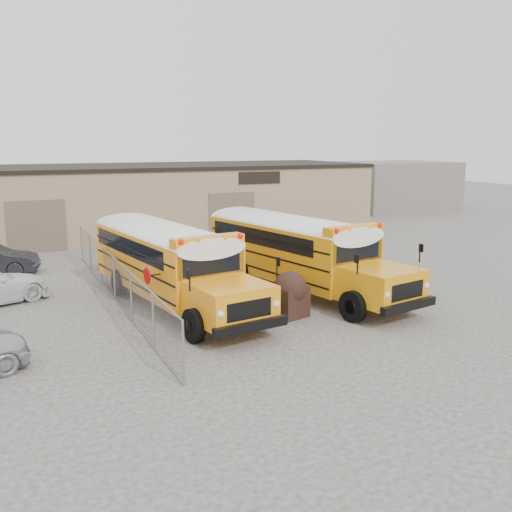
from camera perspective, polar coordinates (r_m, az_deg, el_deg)
name	(u,v)px	position (r m, az deg, el deg)	size (l,w,h in m)	color
ground	(283,302)	(22.71, 2.70, -4.60)	(120.00, 120.00, 0.00)	#42403D
warehouse	(152,198)	(40.81, -10.37, 5.74)	(30.20, 10.20, 4.67)	#9E8061
chainlink_fence	(114,278)	(23.35, -13.98, -2.20)	(0.07, 18.07, 1.81)	gray
distant_building_right	(392,186)	(55.31, 13.48, 6.86)	(10.00, 8.00, 4.40)	gray
school_bus_left	(112,235)	(28.28, -14.20, 2.04)	(4.16, 11.08, 3.16)	orange
school_bus_right	(215,228)	(29.47, -4.16, 2.78)	(4.73, 11.29, 3.21)	orange
tarp_bundle	(290,294)	(20.64, 3.42, -3.77)	(1.35, 1.27, 1.68)	black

